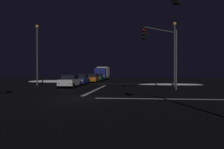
{
  "coord_description": "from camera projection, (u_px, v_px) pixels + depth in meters",
  "views": [
    {
      "loc": [
        4.18,
        -16.59,
        1.96
      ],
      "look_at": [
        1.32,
        11.83,
        1.6
      ],
      "focal_mm": 36.53,
      "sensor_mm": 36.0,
      "label": 1
    }
  ],
  "objects": [
    {
      "name": "sedan_white",
      "position": [
        70.0,
        81.0,
        27.96
      ],
      "size": [
        2.02,
        4.33,
        1.57
      ],
      "color": "silver",
      "rests_on": "ground"
    },
    {
      "name": "traffic_signal_ne",
      "position": [
        164.0,
        47.0,
        23.28
      ],
      "size": [
        3.83,
        3.83,
        6.46
      ],
      "color": "#4C4C51",
      "rests_on": "ground"
    },
    {
      "name": "box_truck",
      "position": [
        103.0,
        73.0,
        53.69
      ],
      "size": [
        2.68,
        8.28,
        3.08
      ],
      "color": "navy",
      "rests_on": "ground"
    },
    {
      "name": "sedan_green",
      "position": [
        98.0,
        77.0,
        46.9
      ],
      "size": [
        2.02,
        4.33,
        1.57
      ],
      "color": "#14512D",
      "rests_on": "ground"
    },
    {
      "name": "snow_bank_left_curb",
      "position": [
        54.0,
        82.0,
        37.27
      ],
      "size": [
        8.82,
        1.5,
        0.58
      ],
      "color": "white",
      "rests_on": "ground"
    },
    {
      "name": "ground",
      "position": [
        78.0,
        99.0,
        16.95
      ],
      "size": [
        120.0,
        120.0,
        0.1
      ],
      "primitive_type": "cube",
      "color": "black"
    },
    {
      "name": "sedan_blue",
      "position": [
        81.0,
        79.0,
        33.96
      ],
      "size": [
        2.02,
        4.33,
        1.57
      ],
      "color": "navy",
      "rests_on": "ground"
    },
    {
      "name": "streetlamp_left_near",
      "position": [
        37.0,
        50.0,
        31.57
      ],
      "size": [
        0.44,
        0.44,
        8.45
      ],
      "color": "#424247",
      "rests_on": "ground"
    },
    {
      "name": "traffic_signal_se",
      "position": [
        224.0,
        7.0,
        8.63
      ],
      "size": [
        2.9,
        2.9,
        6.46
      ],
      "color": "#4C4C51",
      "rests_on": "ground"
    },
    {
      "name": "streetlamp_right_near",
      "position": [
        174.0,
        49.0,
        29.71
      ],
      "size": [
        0.44,
        0.44,
        8.42
      ],
      "color": "#424247",
      "rests_on": "ground"
    },
    {
      "name": "sedan_orange",
      "position": [
        93.0,
        78.0,
        40.17
      ],
      "size": [
        2.02,
        4.33,
        1.57
      ],
      "color": "#C66014",
      "rests_on": "ground"
    },
    {
      "name": "stop_line_north",
      "position": [
        97.0,
        89.0,
        25.13
      ],
      "size": [
        0.35,
        14.09,
        0.01
      ],
      "color": "white",
      "rests_on": "ground"
    },
    {
      "name": "centre_line_ns",
      "position": [
        109.0,
        84.0,
        36.67
      ],
      "size": [
        22.0,
        0.15,
        0.01
      ],
      "color": "yellow",
      "rests_on": "ground"
    },
    {
      "name": "snow_bank_right_curb",
      "position": [
        171.0,
        85.0,
        31.03
      ],
      "size": [
        8.68,
        1.5,
        0.36
      ],
      "color": "white",
      "rests_on": "ground"
    },
    {
      "name": "crosswalk_bar_east",
      "position": [
        194.0,
        99.0,
        16.11
      ],
      "size": [
        14.09,
        0.4,
        0.01
      ],
      "color": "white",
      "rests_on": "ground"
    }
  ]
}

